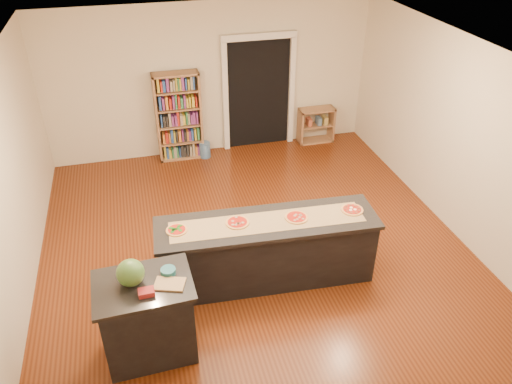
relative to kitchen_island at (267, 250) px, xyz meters
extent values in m
cube|color=beige|center=(0.01, 0.39, 0.93)|extent=(6.00, 7.00, 2.80)
cube|color=#612B10|center=(0.01, 0.39, -0.46)|extent=(6.00, 7.00, 0.01)
cube|color=white|center=(0.01, 0.39, 2.33)|extent=(6.00, 7.00, 0.01)
cube|color=black|center=(0.91, 3.87, 0.58)|extent=(1.20, 0.02, 2.10)
cube|color=silver|center=(0.26, 3.83, 0.58)|extent=(0.10, 0.08, 2.10)
cube|color=silver|center=(1.56, 3.83, 0.58)|extent=(0.10, 0.08, 2.10)
cube|color=silver|center=(0.91, 3.83, 1.68)|extent=(1.40, 0.08, 0.12)
cube|color=black|center=(0.00, 0.00, -0.03)|extent=(2.73, 0.68, 0.88)
cube|color=black|center=(0.00, 0.00, 0.43)|extent=(2.80, 0.76, 0.05)
cube|color=black|center=(-1.58, -0.84, 0.02)|extent=(0.93, 0.66, 0.97)
cube|color=black|center=(-1.58, -0.84, 0.52)|extent=(1.02, 0.75, 0.04)
cube|color=#A0734D|center=(-0.65, 3.69, 0.36)|extent=(0.83, 0.30, 1.66)
cube|color=#A0734D|center=(2.05, 3.68, -0.11)|extent=(0.70, 0.30, 0.70)
cylinder|color=#4A72A5|center=(-0.22, 3.58, -0.31)|extent=(0.21, 0.21, 0.30)
cube|color=olive|center=(0.00, -0.01, 0.46)|extent=(2.46, 0.59, 0.00)
sphere|color=#144214|center=(-1.68, -0.81, 0.69)|extent=(0.29, 0.29, 0.29)
cube|color=tan|center=(-1.31, -0.93, 0.55)|extent=(0.36, 0.29, 0.02)
cube|color=maroon|center=(-1.54, -1.01, 0.57)|extent=(0.16, 0.12, 0.06)
cylinder|color=#195966|center=(-1.30, -0.75, 0.57)|extent=(0.16, 0.16, 0.06)
cylinder|color=#DDA855|center=(-1.12, 0.09, 0.47)|extent=(0.28, 0.28, 0.02)
cylinder|color=#A5190C|center=(-1.12, 0.09, 0.48)|extent=(0.23, 0.23, 0.00)
cylinder|color=#DDA855|center=(-0.37, 0.06, 0.47)|extent=(0.31, 0.31, 0.02)
cylinder|color=#A5190C|center=(-0.37, 0.06, 0.48)|extent=(0.26, 0.26, 0.00)
cylinder|color=#DDA855|center=(0.37, -0.02, 0.47)|extent=(0.29, 0.29, 0.02)
cylinder|color=#A5190C|center=(0.37, -0.02, 0.48)|extent=(0.24, 0.24, 0.00)
cylinder|color=#DDA855|center=(1.12, -0.04, 0.47)|extent=(0.28, 0.28, 0.02)
cylinder|color=#A5190C|center=(1.12, -0.04, 0.48)|extent=(0.23, 0.23, 0.00)
camera|label=1|loc=(-1.40, -4.84, 4.10)|focal=35.00mm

